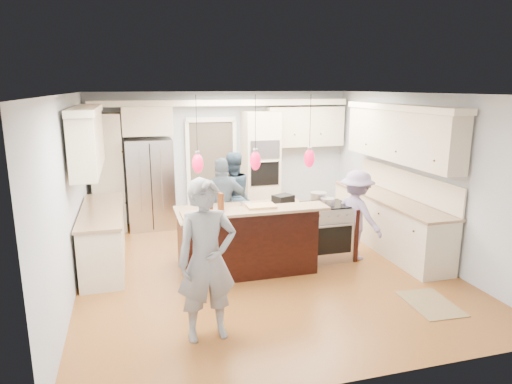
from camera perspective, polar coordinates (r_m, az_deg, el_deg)
ground_plane at (r=7.34m, az=0.75°, el=-9.38°), size 6.00×6.00×0.00m
room_shell at (r=6.86m, az=0.79°, el=4.81°), size 5.54×6.04×2.72m
refrigerator at (r=9.35m, az=-13.04°, el=0.99°), size 0.90×0.70×1.80m
oven_column at (r=9.70m, az=0.58°, el=3.26°), size 0.72×0.69×2.30m
back_upper_cabinets at (r=9.41m, az=-8.41°, el=6.01°), size 5.30×0.61×2.54m
right_counter_run at (r=8.27m, az=16.63°, el=0.32°), size 0.64×3.10×2.51m
left_cabinets at (r=7.53m, az=-19.19°, el=-1.09°), size 0.64×2.30×2.51m
kitchen_island at (r=7.18m, az=-1.30°, el=-5.78°), size 2.10×1.46×1.12m
island_range at (r=7.70m, az=8.79°, el=-4.83°), size 0.82×0.71×0.92m
pendant_lights at (r=6.31m, az=-0.08°, el=3.95°), size 1.75×0.15×1.03m
person_bar_end at (r=5.13m, az=-6.15°, el=-8.52°), size 0.71×0.49×1.85m
person_far_left at (r=8.54m, az=-3.00°, el=-0.41°), size 0.93×0.80×1.63m
person_far_right at (r=7.76m, az=-4.14°, el=-1.74°), size 1.00×0.51×1.65m
person_range_side at (r=7.65m, az=12.42°, el=-2.85°), size 0.88×1.10×1.49m
floor_rug at (r=6.61m, az=21.00°, el=-12.90°), size 0.62×0.87×0.01m
water_bottle at (r=6.14m, az=-6.92°, el=-1.30°), size 0.09×0.09×0.34m
beer_bottle_a at (r=6.29m, az=-4.31°, el=-1.31°), size 0.07×0.07×0.25m
beer_bottle_b at (r=6.15m, az=-5.65°, el=-1.77°), size 0.07×0.07×0.23m
beer_bottle_c at (r=6.37m, az=-4.57°, el=-1.12°), size 0.07×0.07×0.25m
drink_can at (r=6.34m, az=-4.17°, el=-1.85°), size 0.07×0.07×0.11m
cutting_board at (r=6.51m, az=0.63°, el=-1.77°), size 0.42×0.31×0.03m
pot_large at (r=7.69m, az=7.81°, el=-0.62°), size 0.27×0.27×0.16m
pot_small at (r=7.49m, az=8.91°, el=-1.19°), size 0.23×0.23×0.11m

